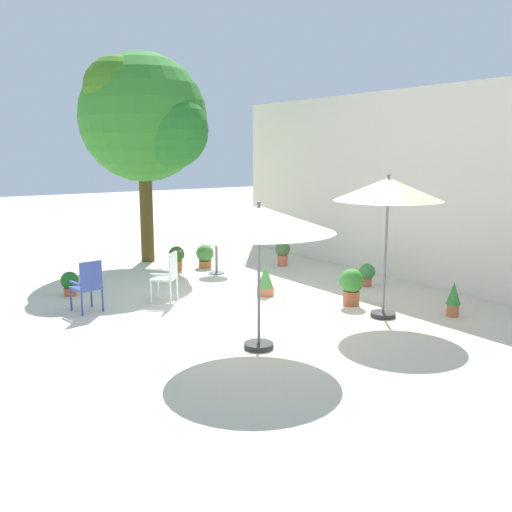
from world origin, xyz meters
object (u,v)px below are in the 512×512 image
at_px(shade_tree, 146,117).
at_px(potted_plant_0, 367,273).
at_px(patio_umbrella_1, 388,191).
at_px(cafe_table_0, 216,252).
at_px(potted_plant_5, 70,283).
at_px(patio_chair_0, 168,274).
at_px(potted_plant_1, 265,281).
at_px(patio_chair_1, 88,283).
at_px(potted_plant_3, 177,257).
at_px(patio_umbrella_0, 259,220).
at_px(potted_plant_6, 205,255).
at_px(potted_plant_7, 283,252).
at_px(potted_plant_2, 352,285).
at_px(potted_plant_4, 453,298).

distance_m(shade_tree, potted_plant_0, 6.87).
height_order(shade_tree, patio_umbrella_1, shade_tree).
relative_size(cafe_table_0, potted_plant_5, 1.50).
relative_size(patio_chair_0, potted_plant_1, 1.57).
distance_m(patio_chair_1, potted_plant_1, 3.45).
bearing_deg(potted_plant_3, patio_umbrella_0, -15.22).
xyz_separation_m(potted_plant_6, potted_plant_7, (0.97, 1.72, 0.06)).
distance_m(potted_plant_2, potted_plant_7, 3.93).
distance_m(potted_plant_0, potted_plant_1, 2.35).
height_order(cafe_table_0, potted_plant_1, cafe_table_0).
bearing_deg(cafe_table_0, potted_plant_6, 169.46).
distance_m(potted_plant_4, potted_plant_7, 5.31).
height_order(potted_plant_3, potted_plant_6, potted_plant_3).
height_order(potted_plant_6, potted_plant_7, potted_plant_7).
relative_size(potted_plant_2, potted_plant_6, 1.22).
xyz_separation_m(potted_plant_3, potted_plant_6, (0.09, 0.74, -0.03)).
distance_m(shade_tree, potted_plant_5, 5.12).
relative_size(shade_tree, patio_umbrella_0, 2.41).
bearing_deg(potted_plant_6, potted_plant_7, 60.59).
relative_size(potted_plant_5, potted_plant_7, 0.79).
height_order(patio_umbrella_1, potted_plant_5, patio_umbrella_1).
bearing_deg(shade_tree, potted_plant_3, 2.51).
bearing_deg(patio_chair_1, shade_tree, 142.76).
height_order(patio_umbrella_0, patio_chair_0, patio_umbrella_0).
bearing_deg(potted_plant_4, potted_plant_7, 177.31).
bearing_deg(potted_plant_3, potted_plant_6, 83.09).
bearing_deg(potted_plant_7, potted_plant_6, -119.41).
height_order(potted_plant_1, potted_plant_6, potted_plant_1).
xyz_separation_m(patio_umbrella_0, potted_plant_2, (-0.97, 2.82, -1.52)).
xyz_separation_m(patio_chair_1, potted_plant_1, (0.82, 3.34, -0.24)).
bearing_deg(potted_plant_3, cafe_table_0, 33.09).
bearing_deg(potted_plant_1, patio_chair_0, -109.44).
relative_size(potted_plant_4, potted_plant_6, 1.08).
distance_m(potted_plant_6, potted_plant_7, 1.97).
height_order(patio_umbrella_1, potted_plant_0, patio_umbrella_1).
relative_size(shade_tree, patio_umbrella_1, 2.13).
height_order(patio_chair_1, potted_plant_1, patio_chair_1).
bearing_deg(potted_plant_2, potted_plant_4, 31.57).
bearing_deg(potted_plant_6, cafe_table_0, -10.54).
bearing_deg(potted_plant_0, potted_plant_6, -153.90).
xyz_separation_m(potted_plant_2, potted_plant_3, (-4.80, -1.25, -0.06)).
height_order(patio_umbrella_1, cafe_table_0, patio_umbrella_1).
height_order(potted_plant_1, potted_plant_3, potted_plant_1).
xyz_separation_m(potted_plant_2, potted_plant_5, (-3.77, -4.18, -0.13)).
distance_m(patio_umbrella_0, potted_plant_3, 6.18).
xyz_separation_m(shade_tree, potted_plant_3, (1.43, 0.06, -3.39)).
xyz_separation_m(patio_umbrella_0, potted_plant_3, (-5.77, 1.57, -1.58)).
relative_size(shade_tree, patio_chair_1, 5.57).
xyz_separation_m(patio_chair_0, potted_plant_2, (2.18, 2.76, -0.16)).
relative_size(cafe_table_0, potted_plant_0, 1.49).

